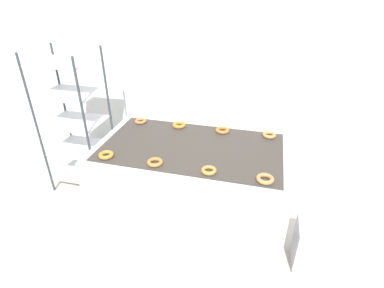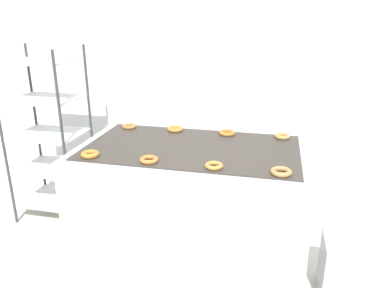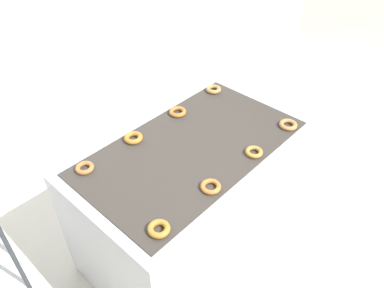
% 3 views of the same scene
% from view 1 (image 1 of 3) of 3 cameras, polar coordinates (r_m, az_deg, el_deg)
% --- Properties ---
extents(wall_back, '(8.00, 0.05, 2.80)m').
position_cam_1_polar(wall_back, '(3.60, 5.89, 16.52)').
color(wall_back, silver).
rests_on(wall_back, ground_plane).
extents(fryer_machine, '(1.58, 0.93, 0.97)m').
position_cam_1_polar(fryer_machine, '(2.73, 0.00, -9.31)').
color(fryer_machine, '#B7BABF').
rests_on(fryer_machine, ground_plane).
extents(baking_rack_cart, '(0.61, 0.51, 1.58)m').
position_cam_1_polar(baking_rack_cart, '(3.50, -21.31, 3.92)').
color(baking_rack_cart, '#33383D').
rests_on(baking_rack_cart, ground_plane).
extents(glaze_bin, '(0.30, 0.31, 0.42)m').
position_cam_1_polar(glaze_bin, '(2.84, 22.12, -17.49)').
color(glaze_bin, '#B7BABF').
rests_on(glaze_bin, ground_plane).
extents(donut_near_left, '(0.12, 0.12, 0.03)m').
position_cam_1_polar(donut_near_left, '(2.40, -16.02, -2.02)').
color(donut_near_left, '#AF772B').
rests_on(donut_near_left, fryer_machine).
extents(donut_near_midleft, '(0.12, 0.12, 0.03)m').
position_cam_1_polar(donut_near_midleft, '(2.24, -7.07, -3.46)').
color(donut_near_midleft, '#BD7131').
rests_on(donut_near_midleft, fryer_machine).
extents(donut_near_midright, '(0.11, 0.11, 0.03)m').
position_cam_1_polar(donut_near_midright, '(2.13, 3.24, -5.04)').
color(donut_near_midright, '#AD7F37').
rests_on(donut_near_midright, fryer_machine).
extents(donut_near_right, '(0.12, 0.12, 0.03)m').
position_cam_1_polar(donut_near_right, '(2.10, 13.75, -6.47)').
color(donut_near_right, '#AF7A44').
rests_on(donut_near_right, fryer_machine).
extents(donut_far_left, '(0.11, 0.11, 0.03)m').
position_cam_1_polar(donut_far_left, '(2.90, -9.76, 4.33)').
color(donut_far_left, '#A76B37').
rests_on(donut_far_left, fryer_machine).
extents(donut_far_midleft, '(0.12, 0.12, 0.03)m').
position_cam_1_polar(donut_far_midleft, '(2.78, -2.49, 3.64)').
color(donut_far_midleft, '#B5752C').
rests_on(donut_far_midleft, fryer_machine).
extents(donut_far_midright, '(0.12, 0.12, 0.03)m').
position_cam_1_polar(donut_far_midright, '(2.69, 5.84, 2.63)').
color(donut_far_midright, '#B16B2C').
rests_on(donut_far_midright, fryer_machine).
extents(donut_far_right, '(0.12, 0.12, 0.03)m').
position_cam_1_polar(donut_far_right, '(2.68, 14.49, 1.68)').
color(donut_far_right, '#A97E44').
rests_on(donut_far_right, fryer_machine).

